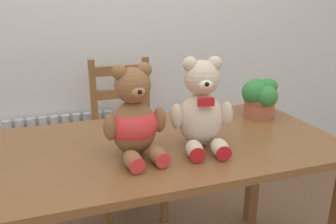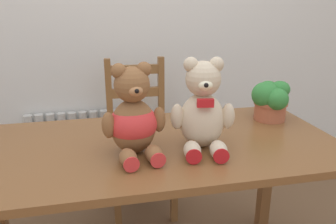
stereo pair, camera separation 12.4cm
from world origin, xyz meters
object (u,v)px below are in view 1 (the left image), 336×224
(wooden_chair_behind, at_px, (126,140))
(teddy_bear_left, at_px, (135,120))
(teddy_bear_right, at_px, (202,109))
(potted_plant, at_px, (260,96))

(wooden_chair_behind, bearing_deg, teddy_bear_left, 81.79)
(teddy_bear_left, bearing_deg, wooden_chair_behind, -105.06)
(teddy_bear_right, height_order, potted_plant, teddy_bear_right)
(teddy_bear_left, bearing_deg, teddy_bear_right, 172.23)
(wooden_chair_behind, relative_size, teddy_bear_right, 2.72)
(wooden_chair_behind, distance_m, potted_plant, 0.90)
(potted_plant, bearing_deg, teddy_bear_right, -150.39)
(teddy_bear_left, xyz_separation_m, potted_plant, (0.69, 0.24, -0.03))
(wooden_chair_behind, xyz_separation_m, teddy_bear_left, (-0.12, -0.81, 0.43))
(teddy_bear_left, relative_size, potted_plant, 1.70)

